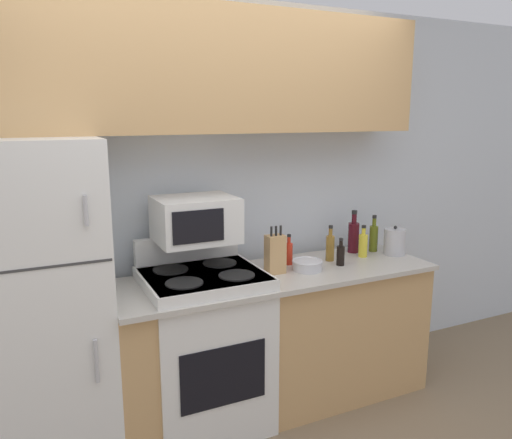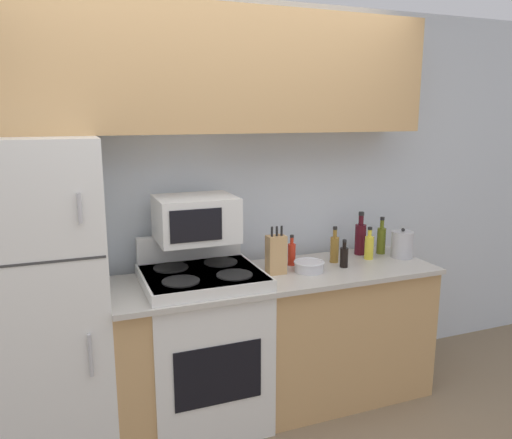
% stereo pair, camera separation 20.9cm
% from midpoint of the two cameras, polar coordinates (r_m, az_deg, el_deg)
% --- Properties ---
extents(wall_back, '(8.00, 0.05, 2.55)m').
position_cam_midpoint_polar(wall_back, '(3.25, -3.60, 1.78)').
color(wall_back, silver).
rests_on(wall_back, ground_plane).
extents(lower_cabinets, '(2.03, 0.64, 0.89)m').
position_cam_midpoint_polar(lower_cabinets, '(3.26, 4.22, -13.52)').
color(lower_cabinets, tan).
rests_on(lower_cabinets, ground_plane).
extents(refrigerator, '(0.63, 0.69, 1.74)m').
position_cam_midpoint_polar(refrigerator, '(2.86, -21.09, -8.91)').
color(refrigerator, white).
rests_on(refrigerator, ground_plane).
extents(upper_cabinets, '(2.65, 0.35, 0.70)m').
position_cam_midpoint_polar(upper_cabinets, '(3.02, -2.60, 16.53)').
color(upper_cabinets, tan).
rests_on(upper_cabinets, refrigerator).
extents(stove, '(0.68, 0.62, 1.12)m').
position_cam_midpoint_polar(stove, '(3.07, -4.03, -14.21)').
color(stove, white).
rests_on(stove, ground_plane).
extents(microwave, '(0.46, 0.38, 0.26)m').
position_cam_midpoint_polar(microwave, '(2.92, -4.89, 0.11)').
color(microwave, white).
rests_on(microwave, stove).
extents(knife_block, '(0.11, 0.08, 0.30)m').
position_cam_midpoint_polar(knife_block, '(3.04, 4.28, -4.01)').
color(knife_block, tan).
rests_on(knife_block, lower_cabinets).
extents(bowl, '(0.19, 0.19, 0.07)m').
position_cam_midpoint_polar(bowl, '(3.12, 8.00, -5.29)').
color(bowl, silver).
rests_on(bowl, lower_cabinets).
extents(bottle_olive_oil, '(0.06, 0.06, 0.26)m').
position_cam_midpoint_polar(bottle_olive_oil, '(3.60, 15.75, -2.20)').
color(bottle_olive_oil, '#5B6619').
rests_on(bottle_olive_oil, lower_cabinets).
extents(bottle_soy_sauce, '(0.05, 0.05, 0.18)m').
position_cam_midpoint_polar(bottle_soy_sauce, '(3.24, 11.86, -4.16)').
color(bottle_soy_sauce, black).
rests_on(bottle_soy_sauce, lower_cabinets).
extents(bottle_hot_sauce, '(0.05, 0.05, 0.20)m').
position_cam_midpoint_polar(bottle_hot_sauce, '(3.23, 5.95, -3.88)').
color(bottle_hot_sauce, red).
rests_on(bottle_hot_sauce, lower_cabinets).
extents(bottle_vinegar, '(0.06, 0.06, 0.24)m').
position_cam_midpoint_polar(bottle_vinegar, '(3.33, 10.74, -3.27)').
color(bottle_vinegar, olive).
rests_on(bottle_vinegar, lower_cabinets).
extents(bottle_cooking_spray, '(0.06, 0.06, 0.22)m').
position_cam_midpoint_polar(bottle_cooking_spray, '(3.45, 14.51, -3.02)').
color(bottle_cooking_spray, gold).
rests_on(bottle_cooking_spray, lower_cabinets).
extents(bottle_wine_red, '(0.08, 0.08, 0.30)m').
position_cam_midpoint_polar(bottle_wine_red, '(3.54, 13.50, -2.05)').
color(bottle_wine_red, '#470F19').
rests_on(bottle_wine_red, lower_cabinets).
extents(kettle, '(0.15, 0.15, 0.20)m').
position_cam_midpoint_polar(kettle, '(3.55, 18.00, -2.74)').
color(kettle, '#B7B7BC').
rests_on(kettle, lower_cabinets).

